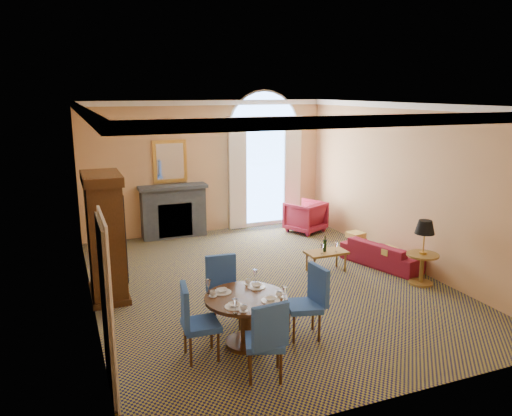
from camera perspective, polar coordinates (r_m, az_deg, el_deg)
name	(u,v)px	position (r m, az deg, el deg)	size (l,w,h in m)	color
ground	(266,283)	(9.21, 1.16, -8.57)	(7.50, 7.50, 0.00)	#13123A
room_envelope	(251,142)	(9.20, -0.53, 7.57)	(6.04, 7.52, 3.45)	tan
armoire	(105,239)	(8.69, -16.84, -3.37)	(0.61, 1.08, 2.12)	#371E0C
dining_table	(246,309)	(6.92, -1.15, -11.46)	(1.13, 1.13, 0.91)	#371E0C
dining_chair_north	(224,285)	(7.55, -3.71, -8.83)	(0.57, 0.57, 1.04)	#264D95
dining_chair_south	(267,336)	(6.11, 1.31, -14.43)	(0.58, 0.58, 1.04)	#264D95
dining_chair_east	(311,297)	(7.19, 6.29, -10.06)	(0.56, 0.56, 1.04)	#264D95
dining_chair_west	(193,317)	(6.60, -7.17, -12.31)	(0.51, 0.50, 1.04)	#264D95
sofa	(383,253)	(10.34, 14.30, -5.04)	(1.70, 0.66, 0.50)	maroon
armchair	(305,217)	(12.39, 5.65, -0.98)	(0.82, 0.84, 0.77)	maroon
coffee_table	(326,252)	(9.74, 8.05, -5.06)	(0.80, 0.45, 0.72)	brown
side_table	(424,244)	(9.41, 18.60, -3.97)	(0.57, 0.57, 1.17)	brown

